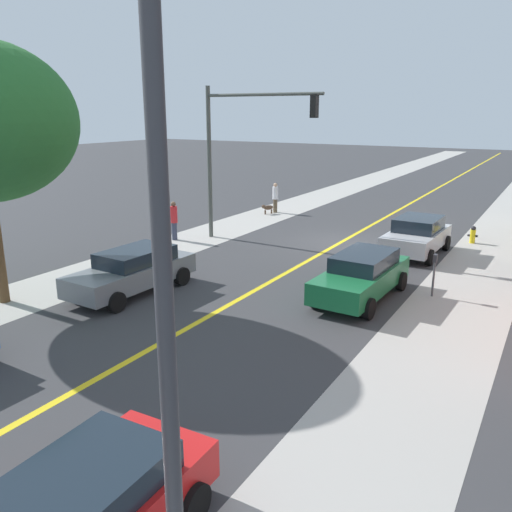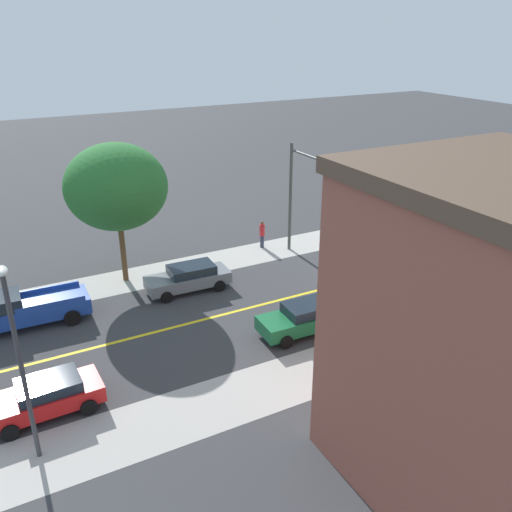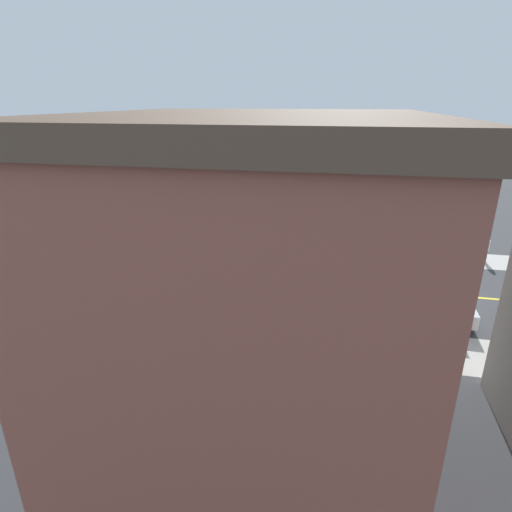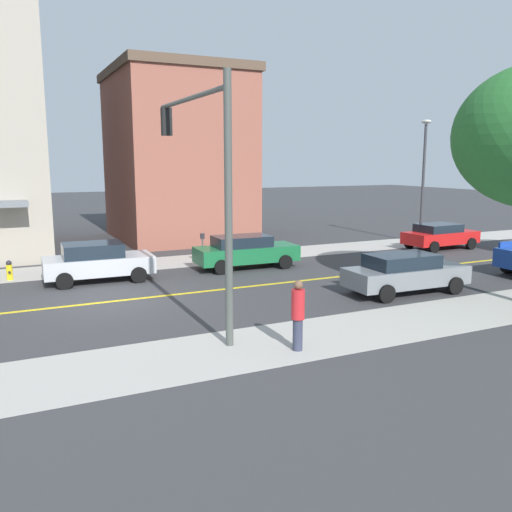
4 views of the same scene
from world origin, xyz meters
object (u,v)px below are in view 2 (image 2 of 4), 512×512
at_px(red_sedan_left_curb, 46,396).
at_px(pedestrian_white_shirt, 372,217).
at_px(traffic_light_mast, 306,186).
at_px(green_sedan_left_curb, 307,317).
at_px(parking_meter, 355,326).
at_px(grey_sedan_right_curb, 189,277).
at_px(street_tree_left_near, 116,187).
at_px(pedestrian_red_shirt, 262,233).
at_px(small_dog, 363,225).
at_px(street_lamp, 17,348).
at_px(silver_sedan_left_curb, 412,289).
at_px(blue_pickup_truck, 18,310).
at_px(fire_hydrant, 480,296).

xyz_separation_m(red_sedan_left_curb, pedestrian_white_shirt, (9.85, -23.65, 0.20)).
xyz_separation_m(traffic_light_mast, green_sedan_left_curb, (-7.51, 4.64, -3.92)).
height_order(parking_meter, green_sedan_left_curb, green_sedan_left_curb).
xyz_separation_m(grey_sedan_right_curb, green_sedan_left_curb, (-6.75, -3.33, 0.01)).
bearing_deg(red_sedan_left_curb, green_sedan_left_curb, 179.81).
bearing_deg(parking_meter, street_tree_left_near, 32.54).
height_order(pedestrian_red_shirt, small_dog, pedestrian_red_shirt).
bearing_deg(traffic_light_mast, street_lamp, -59.67).
distance_m(green_sedan_left_curb, silver_sedan_left_curb, 6.47).
bearing_deg(pedestrian_white_shirt, silver_sedan_left_curb, -92.27).
xyz_separation_m(red_sedan_left_curb, blue_pickup_truck, (7.28, 0.16, 0.17)).
bearing_deg(small_dog, green_sedan_left_curb, 71.12).
xyz_separation_m(fire_hydrant, parking_meter, (-0.05, 8.35, 0.54)).
bearing_deg(fire_hydrant, green_sedan_left_curb, 78.77).
relative_size(street_lamp, small_dog, 9.63).
bearing_deg(street_tree_left_near, small_dog, -89.99).
relative_size(blue_pickup_truck, pedestrian_red_shirt, 3.40).
distance_m(green_sedan_left_curb, small_dog, 14.73).
distance_m(fire_hydrant, pedestrian_white_shirt, 11.65).
distance_m(green_sedan_left_curb, pedestrian_red_shirt, 10.82).
xyz_separation_m(fire_hydrant, pedestrian_white_shirt, (11.46, -2.07, 0.55)).
relative_size(blue_pickup_truck, small_dog, 8.42).
height_order(street_tree_left_near, silver_sedan_left_curb, street_tree_left_near).
bearing_deg(street_tree_left_near, silver_sedan_left_curb, -128.02).
bearing_deg(green_sedan_left_curb, parking_meter, 126.27).
distance_m(fire_hydrant, parking_meter, 8.37).
xyz_separation_m(green_sedan_left_curb, small_dog, (9.69, -11.09, -0.41)).
bearing_deg(traffic_light_mast, pedestrian_red_shirt, -153.25).
xyz_separation_m(street_tree_left_near, street_lamp, (-12.23, 6.43, -1.22)).
xyz_separation_m(pedestrian_red_shirt, pedestrian_white_shirt, (-0.79, -8.53, -0.03)).
distance_m(red_sedan_left_curb, pedestrian_red_shirt, 18.49).
height_order(green_sedan_left_curb, pedestrian_red_shirt, pedestrian_red_shirt).
height_order(fire_hydrant, parking_meter, parking_meter).
height_order(street_tree_left_near, fire_hydrant, street_tree_left_near).
distance_m(traffic_light_mast, grey_sedan_right_curb, 8.93).
bearing_deg(traffic_light_mast, grey_sedan_right_curb, -84.58).
distance_m(green_sedan_left_curb, pedestrian_white_shirt, 15.13).
bearing_deg(street_tree_left_near, street_lamp, 152.25).
height_order(street_tree_left_near, parking_meter, street_tree_left_near).
bearing_deg(silver_sedan_left_curb, parking_meter, 21.53).
bearing_deg(pedestrian_red_shirt, street_lamp, 10.48).
xyz_separation_m(grey_sedan_right_curb, small_dog, (2.94, -14.42, -0.39)).
relative_size(traffic_light_mast, pedestrian_white_shirt, 3.93).
bearing_deg(street_lamp, silver_sedan_left_curb, -82.81).
height_order(parking_meter, pedestrian_red_shirt, pedestrian_red_shirt).
distance_m(red_sedan_left_curb, pedestrian_white_shirt, 25.62).
xyz_separation_m(street_lamp, small_dog, (12.23, -23.62, -3.96)).
distance_m(street_lamp, pedestrian_red_shirt, 20.62).
relative_size(street_tree_left_near, pedestrian_white_shirt, 4.46).
xyz_separation_m(grey_sedan_right_curb, pedestrian_red_shirt, (3.57, -6.56, 0.20)).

